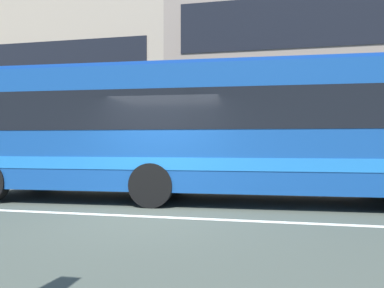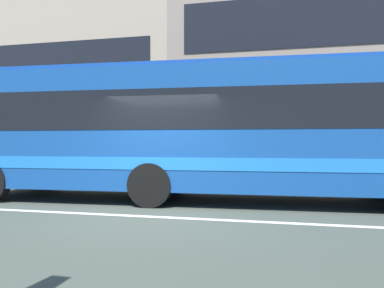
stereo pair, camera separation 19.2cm
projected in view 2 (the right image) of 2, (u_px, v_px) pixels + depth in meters
ground_plane at (146, 217)px, 7.23m from camera, size 160.00×160.00×0.00m
lane_centre_line at (146, 216)px, 7.23m from camera, size 60.00×0.16×0.01m
apartment_block_left at (33, 90)px, 24.86m from camera, size 21.58×9.08×9.92m
apartment_block_right at (384, 59)px, 20.03m from camera, size 21.92×9.08×11.98m
transit_bus at (191, 128)px, 9.28m from camera, size 11.68×3.09×3.32m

